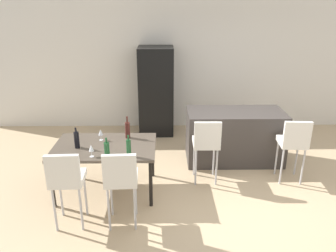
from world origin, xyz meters
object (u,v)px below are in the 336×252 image
object	(u,v)px
bar_chair_middle	(294,141)
dining_chair_far	(121,177)
wine_glass_left	(101,133)
wine_glass_right	(91,148)
wine_bottle_near	(127,130)
wine_bottle_far	(77,140)
dining_table	(105,149)
kitchen_island	(234,136)
wine_bottle_middle	(107,150)
refrigerator	(156,91)
wine_bottle_corner	(129,148)
dining_chair_near	(66,177)
bar_chair_left	(206,141)

from	to	relation	value
bar_chair_middle	dining_chair_far	world-z (taller)	same
wine_glass_left	wine_glass_right	bearing A→B (deg)	-92.68
wine_bottle_near	wine_bottle_far	xyz separation A→B (m)	(-0.68, -0.36, -0.01)
dining_table	dining_chair_far	bearing A→B (deg)	-68.43
wine_bottle_near	wine_bottle_far	size ratio (longest dim) A/B	1.12
kitchen_island	wine_bottle_middle	bearing A→B (deg)	-145.38
wine_bottle_near	wine_glass_right	distance (m)	0.78
dining_table	wine_bottle_far	distance (m)	0.42
dining_table	wine_bottle_near	bearing A→B (deg)	44.02
dining_chair_far	wine_bottle_near	bearing A→B (deg)	91.36
kitchen_island	wine_bottle_near	size ratio (longest dim) A/B	4.85
kitchen_island	wine_glass_left	xyz separation A→B (m)	(-2.20, -0.80, 0.40)
wine_bottle_near	refrigerator	xyz separation A→B (m)	(0.40, 2.10, 0.05)
bar_chair_middle	dining_chair_far	size ratio (longest dim) A/B	1.00
wine_bottle_far	wine_bottle_corner	size ratio (longest dim) A/B	1.00
wine_glass_right	dining_chair_near	bearing A→B (deg)	-114.05
wine_bottle_middle	bar_chair_left	bearing A→B (deg)	23.54
wine_bottle_middle	wine_bottle_near	bearing A→B (deg)	73.21
wine_bottle_corner	bar_chair_left	bearing A→B (deg)	27.47
wine_glass_right	bar_chair_left	bearing A→B (deg)	19.91
kitchen_island	wine_bottle_far	bearing A→B (deg)	-156.82
kitchen_island	bar_chair_middle	distance (m)	1.10
wine_bottle_far	kitchen_island	bearing A→B (deg)	23.18
bar_chair_middle	wine_bottle_middle	distance (m)	2.82
wine_bottle_middle	refrigerator	xyz separation A→B (m)	(0.60, 2.78, 0.07)
bar_chair_middle	dining_chair_near	size ratio (longest dim) A/B	1.00
dining_table	wine_glass_left	distance (m)	0.29
bar_chair_middle	wine_glass_left	world-z (taller)	bar_chair_middle
dining_chair_far	wine_glass_left	world-z (taller)	dining_chair_far
refrigerator	kitchen_island	bearing A→B (deg)	-44.74
wine_bottle_near	wine_glass_left	size ratio (longest dim) A/B	1.98
wine_bottle_far	wine_bottle_corner	distance (m)	0.82
dining_chair_near	refrigerator	distance (m)	3.41
kitchen_island	wine_bottle_corner	xyz separation A→B (m)	(-1.72, -1.36, 0.40)
dining_table	bar_chair_middle	bearing A→B (deg)	4.58
wine_bottle_near	wine_bottle_corner	bearing A→B (deg)	-82.93
wine_bottle_far	wine_bottle_middle	xyz separation A→B (m)	(0.48, -0.32, -0.01)
wine_bottle_corner	wine_bottle_middle	bearing A→B (deg)	-173.91
bar_chair_left	dining_table	xyz separation A→B (m)	(-1.51, -0.23, -0.02)
wine_bottle_middle	wine_glass_right	distance (m)	0.21
dining_chair_near	wine_glass_right	distance (m)	0.56
wine_glass_right	kitchen_island	bearing A→B (deg)	31.49
kitchen_island	dining_chair_far	size ratio (longest dim) A/B	1.59
wine_bottle_near	wine_glass_right	size ratio (longest dim) A/B	1.98
bar_chair_middle	wine_bottle_near	world-z (taller)	wine_bottle_near
bar_chair_middle	dining_table	xyz separation A→B (m)	(-2.85, -0.23, -0.02)
refrigerator	dining_table	bearing A→B (deg)	-106.37
kitchen_island	wine_glass_left	world-z (taller)	kitchen_island
bar_chair_middle	wine_glass_right	world-z (taller)	bar_chair_middle
dining_chair_far	wine_glass_right	world-z (taller)	dining_chair_far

